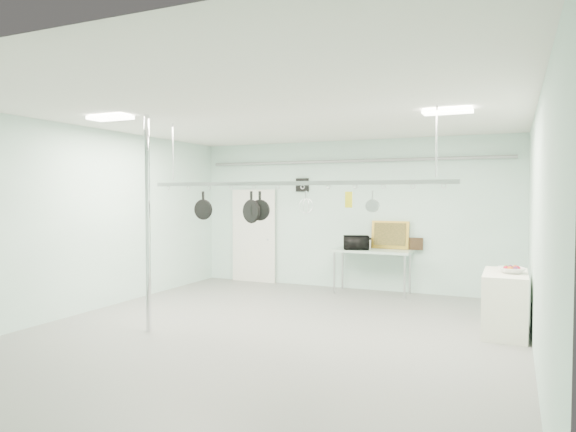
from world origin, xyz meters
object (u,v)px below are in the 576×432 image
at_px(microwave, 356,243).
at_px(skillet_right, 260,205).
at_px(pot_rack, 290,181).
at_px(skillet_left, 203,205).
at_px(side_cabinet, 505,303).
at_px(fruit_bowl, 511,270).
at_px(skillet_mid, 251,207).
at_px(prep_table, 372,253).
at_px(coffee_canister, 367,244).
at_px(chrome_pole, 148,224).

height_order(microwave, skillet_right, skillet_right).
bearing_deg(pot_rack, skillet_left, 180.00).
height_order(side_cabinet, fruit_bowl, fruit_bowl).
height_order(side_cabinet, skillet_mid, skillet_mid).
xyz_separation_m(prep_table, microwave, (-0.31, -0.10, 0.21)).
distance_m(microwave, coffee_canister, 0.24).
height_order(side_cabinet, pot_rack, pot_rack).
xyz_separation_m(chrome_pole, skillet_mid, (1.25, 0.90, 0.24)).
xyz_separation_m(fruit_bowl, skillet_mid, (-3.68, -1.04, 0.90)).
bearing_deg(skillet_left, skillet_right, -2.75).
xyz_separation_m(prep_table, skillet_right, (-0.90, -3.30, 1.04)).
height_order(microwave, skillet_mid, skillet_mid).
height_order(microwave, fruit_bowl, microwave).
xyz_separation_m(microwave, coffee_canister, (0.20, 0.12, -0.04)).
height_order(prep_table, skillet_left, skillet_left).
bearing_deg(skillet_right, fruit_bowl, 10.51).
bearing_deg(skillet_left, fruit_bowl, 10.12).
bearing_deg(side_cabinet, fruit_bowl, -38.17).
relative_size(prep_table, skillet_mid, 3.25).
height_order(prep_table, microwave, microwave).
bearing_deg(prep_table, coffee_canister, 169.19).
bearing_deg(skillet_mid, microwave, 95.51).
distance_m(prep_table, fruit_bowl, 3.47).
bearing_deg(skillet_left, skillet_mid, -2.75).
bearing_deg(microwave, chrome_pole, 44.08).
distance_m(chrome_pole, skillet_right, 1.68).
bearing_deg(pot_rack, prep_table, 83.09).
xyz_separation_m(side_cabinet, fruit_bowl, (0.08, -0.06, 0.49)).
distance_m(pot_rack, microwave, 3.41).
bearing_deg(chrome_pole, coffee_canister, 62.56).
bearing_deg(coffee_canister, side_cabinet, -39.87).
xyz_separation_m(chrome_pole, pot_rack, (1.90, 0.90, 0.63)).
distance_m(microwave, skillet_mid, 3.38).
relative_size(pot_rack, fruit_bowl, 13.49).
xyz_separation_m(coffee_canister, skillet_left, (-1.81, -3.32, 0.85)).
bearing_deg(chrome_pole, skillet_mid, 35.75).
distance_m(side_cabinet, skillet_mid, 4.01).
height_order(skillet_left, skillet_mid, same).
height_order(skillet_left, skillet_right, same).
distance_m(microwave, skillet_right, 3.35).
xyz_separation_m(chrome_pole, side_cabinet, (4.85, 2.00, -1.15)).
relative_size(pot_rack, microwave, 9.40).
height_order(chrome_pole, pot_rack, chrome_pole).
relative_size(fruit_bowl, skillet_left, 0.79).
xyz_separation_m(coffee_canister, fruit_bowl, (2.74, -2.28, -0.06)).
xyz_separation_m(prep_table, fruit_bowl, (2.63, -2.26, 0.11)).
distance_m(chrome_pole, coffee_canister, 4.79).
relative_size(chrome_pole, fruit_bowl, 8.99).
bearing_deg(skillet_mid, chrome_pole, -125.66).
relative_size(prep_table, coffee_canister, 7.93).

